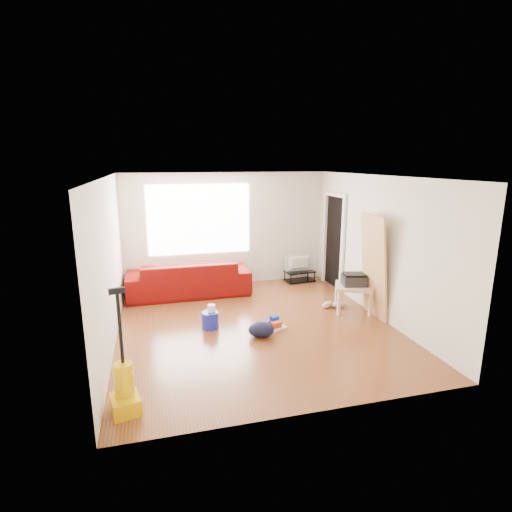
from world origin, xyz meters
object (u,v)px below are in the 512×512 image
object	(u,v)px
vacuum	(125,389)
tv_stand	(300,276)
bucket	(210,328)
cleaning_tray	(270,325)
sofa	(189,294)
side_table	(354,289)
backpack	(261,336)

from	to	relation	value
vacuum	tv_stand	bearing A→B (deg)	36.06
bucket	cleaning_tray	distance (m)	1.01
cleaning_tray	tv_stand	bearing A→B (deg)	58.97
cleaning_tray	vacuum	size ratio (longest dim) A/B	0.39
sofa	vacuum	size ratio (longest dim) A/B	1.75
side_table	bucket	world-z (taller)	side_table
side_table	vacuum	bearing A→B (deg)	-151.40
side_table	vacuum	distance (m)	4.50
sofa	tv_stand	world-z (taller)	sofa
tv_stand	vacuum	size ratio (longest dim) A/B	0.50
sofa	tv_stand	distance (m)	2.59
tv_stand	side_table	xyz separation A→B (m)	(0.30, -2.00, 0.29)
cleaning_tray	vacuum	world-z (taller)	vacuum
backpack	vacuum	world-z (taller)	vacuum
side_table	bucket	bearing A→B (deg)	-177.45
sofa	backpack	bearing A→B (deg)	110.98
tv_stand	cleaning_tray	world-z (taller)	tv_stand
cleaning_tray	side_table	bearing A→B (deg)	12.13
bucket	backpack	bearing A→B (deg)	-36.15
backpack	vacuum	bearing A→B (deg)	-134.73
sofa	backpack	distance (m)	2.56
sofa	side_table	bearing A→B (deg)	149.02
tv_stand	cleaning_tray	size ratio (longest dim) A/B	1.27
tv_stand	side_table	size ratio (longest dim) A/B	0.89
tv_stand	bucket	size ratio (longest dim) A/B	2.51
backpack	side_table	bearing A→B (deg)	27.08
sofa	cleaning_tray	xyz separation A→B (m)	(1.15, -2.10, 0.05)
sofa	tv_stand	bearing A→B (deg)	-174.01
sofa	backpack	size ratio (longest dim) A/B	6.02
sofa	side_table	world-z (taller)	side_table
side_table	backpack	world-z (taller)	side_table
vacuum	sofa	bearing A→B (deg)	61.90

